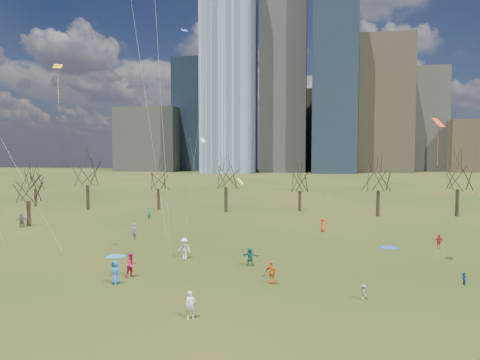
% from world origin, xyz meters
% --- Properties ---
extents(ground, '(500.00, 500.00, 0.00)m').
position_xyz_m(ground, '(0.00, 0.00, 0.00)').
color(ground, black).
rests_on(ground, ground).
extents(downtown_skyline, '(212.50, 78.00, 118.00)m').
position_xyz_m(downtown_skyline, '(-2.43, 210.64, 39.01)').
color(downtown_skyline, slate).
rests_on(downtown_skyline, ground).
extents(bare_tree_row, '(113.04, 29.80, 9.50)m').
position_xyz_m(bare_tree_row, '(-0.09, 37.22, 6.12)').
color(bare_tree_row, black).
rests_on(bare_tree_row, ground).
extents(blanket_teal, '(1.60, 1.50, 0.03)m').
position_xyz_m(blanket_teal, '(-11.03, 8.00, 0.01)').
color(blanket_teal, teal).
rests_on(blanket_teal, ground).
extents(blanket_navy, '(1.60, 1.50, 0.03)m').
position_xyz_m(blanket_navy, '(14.68, 16.12, 0.01)').
color(blanket_navy, '#2734B6').
rests_on(blanket_navy, ground).
extents(person_0, '(1.00, 0.84, 1.75)m').
position_xyz_m(person_0, '(-7.26, 0.05, 0.87)').
color(person_0, '#2766A9').
rests_on(person_0, ground).
extents(person_1, '(0.71, 0.63, 1.62)m').
position_xyz_m(person_1, '(0.01, -5.44, 0.81)').
color(person_1, silver).
rests_on(person_1, ground).
extents(person_2, '(1.11, 1.17, 1.91)m').
position_xyz_m(person_2, '(-6.85, 1.96, 0.96)').
color(person_2, '#C41C40').
rests_on(person_2, ground).
extents(person_3, '(0.53, 0.73, 1.02)m').
position_xyz_m(person_3, '(10.26, -0.40, 0.51)').
color(person_3, slate).
rests_on(person_3, ground).
extents(person_4, '(1.10, 0.70, 1.74)m').
position_xyz_m(person_4, '(4.05, 1.82, 0.87)').
color(person_4, orange).
rests_on(person_4, ground).
extents(person_5, '(1.54, 0.56, 1.64)m').
position_xyz_m(person_5, '(1.75, 6.71, 0.82)').
color(person_5, '#186E5B').
rests_on(person_5, ground).
extents(person_7, '(0.49, 0.70, 1.83)m').
position_xyz_m(person_7, '(-12.65, 15.89, 0.92)').
color(person_7, '#894C99').
rests_on(person_7, ground).
extents(person_8, '(0.43, 0.52, 0.95)m').
position_xyz_m(person_8, '(17.78, 3.92, 0.48)').
color(person_8, '#224996').
rests_on(person_8, ground).
extents(person_9, '(1.34, 0.95, 1.89)m').
position_xyz_m(person_9, '(-4.53, 8.31, 0.95)').
color(person_9, white).
rests_on(person_9, ground).
extents(person_10, '(0.85, 0.42, 1.40)m').
position_xyz_m(person_10, '(19.59, 16.59, 0.70)').
color(person_10, '#B21928').
rests_on(person_10, ground).
extents(person_11, '(1.74, 1.34, 1.83)m').
position_xyz_m(person_11, '(-30.55, 21.28, 0.92)').
color(person_11, '#5E5D62').
rests_on(person_11, ground).
extents(person_12, '(0.63, 0.89, 1.70)m').
position_xyz_m(person_12, '(8.28, 24.32, 0.85)').
color(person_12, '#D84318').
rests_on(person_12, ground).
extents(person_13, '(0.77, 0.74, 1.78)m').
position_xyz_m(person_13, '(-16.42, 30.07, 0.89)').
color(person_13, '#1A7963').
rests_on(person_13, ground).
extents(kites_airborne, '(74.79, 35.66, 32.74)m').
position_xyz_m(kites_airborne, '(1.19, 9.23, 14.36)').
color(kites_airborne, '#FFAE15').
rests_on(kites_airborne, ground).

